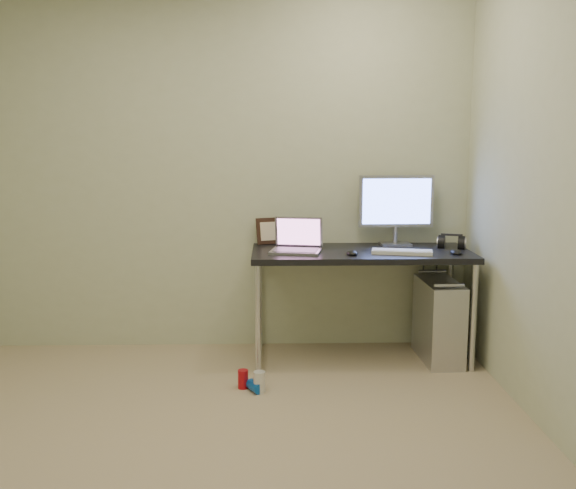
# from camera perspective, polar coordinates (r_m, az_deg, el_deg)

# --- Properties ---
(floor) EXTENTS (3.50, 3.50, 0.00)m
(floor) POSITION_cam_1_polar(r_m,az_deg,el_deg) (3.18, -8.15, -18.62)
(floor) COLOR tan
(floor) RESTS_ON ground
(wall_back) EXTENTS (3.50, 0.02, 2.50)m
(wall_back) POSITION_cam_1_polar(r_m,az_deg,el_deg) (4.56, -5.95, 6.32)
(wall_back) COLOR beige
(wall_back) RESTS_ON ground
(desk) EXTENTS (1.46, 0.64, 0.75)m
(desk) POSITION_cam_1_polar(r_m,az_deg,el_deg) (4.34, 6.51, -1.64)
(desk) COLOR black
(desk) RESTS_ON ground
(tower_computer) EXTENTS (0.25, 0.53, 0.58)m
(tower_computer) POSITION_cam_1_polar(r_m,az_deg,el_deg) (4.49, 13.23, -6.58)
(tower_computer) COLOR silver
(tower_computer) RESTS_ON ground
(cable_a) EXTENTS (0.01, 0.16, 0.69)m
(cable_a) POSITION_cam_1_polar(r_m,az_deg,el_deg) (4.74, 11.76, -4.11)
(cable_a) COLOR black
(cable_a) RESTS_ON ground
(cable_b) EXTENTS (0.02, 0.11, 0.71)m
(cable_b) POSITION_cam_1_polar(r_m,az_deg,el_deg) (4.75, 12.87, -4.38)
(cable_b) COLOR black
(cable_b) RESTS_ON ground
(can_red) EXTENTS (0.07, 0.07, 0.11)m
(can_red) POSITION_cam_1_polar(r_m,az_deg,el_deg) (3.96, -4.02, -11.85)
(can_red) COLOR #AC0D16
(can_red) RESTS_ON ground
(can_white) EXTENTS (0.08, 0.08, 0.13)m
(can_white) POSITION_cam_1_polar(r_m,az_deg,el_deg) (3.89, -2.56, -12.11)
(can_white) COLOR silver
(can_white) RESTS_ON ground
(can_blue) EXTENTS (0.11, 0.13, 0.06)m
(can_blue) POSITION_cam_1_polar(r_m,az_deg,el_deg) (3.92, -2.97, -12.49)
(can_blue) COLOR #0C4EB3
(can_blue) RESTS_ON ground
(laptop) EXTENTS (0.37, 0.32, 0.22)m
(laptop) POSITION_cam_1_polar(r_m,az_deg,el_deg) (4.25, 0.80, 0.08)
(laptop) COLOR #A1A1A8
(laptop) RESTS_ON desk
(monitor) EXTENTS (0.52, 0.16, 0.49)m
(monitor) POSITION_cam_1_polar(r_m,az_deg,el_deg) (4.54, 9.60, 3.53)
(monitor) COLOR #A1A1A8
(monitor) RESTS_ON desk
(keyboard) EXTENTS (0.41, 0.20, 0.02)m
(keyboard) POSITION_cam_1_polar(r_m,az_deg,el_deg) (4.24, 10.09, -0.65)
(keyboard) COLOR silver
(keyboard) RESTS_ON desk
(mouse_right) EXTENTS (0.08, 0.12, 0.04)m
(mouse_right) POSITION_cam_1_polar(r_m,az_deg,el_deg) (4.30, 14.71, -0.58)
(mouse_right) COLOR black
(mouse_right) RESTS_ON desk
(mouse_left) EXTENTS (0.08, 0.12, 0.04)m
(mouse_left) POSITION_cam_1_polar(r_m,az_deg,el_deg) (4.15, 5.72, -0.65)
(mouse_left) COLOR black
(mouse_left) RESTS_ON desk
(headphones) EXTENTS (0.21, 0.12, 0.12)m
(headphones) POSITION_cam_1_polar(r_m,az_deg,el_deg) (4.53, 14.33, 0.12)
(headphones) COLOR black
(headphones) RESTS_ON desk
(picture_frame) EXTENTS (0.24, 0.13, 0.19)m
(picture_frame) POSITION_cam_1_polar(r_m,az_deg,el_deg) (4.56, -1.39, 1.23)
(picture_frame) COLOR black
(picture_frame) RESTS_ON desk
(webcam) EXTENTS (0.04, 0.03, 0.13)m
(webcam) POSITION_cam_1_polar(r_m,az_deg,el_deg) (4.56, 0.82, 1.27)
(webcam) COLOR silver
(webcam) RESTS_ON desk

